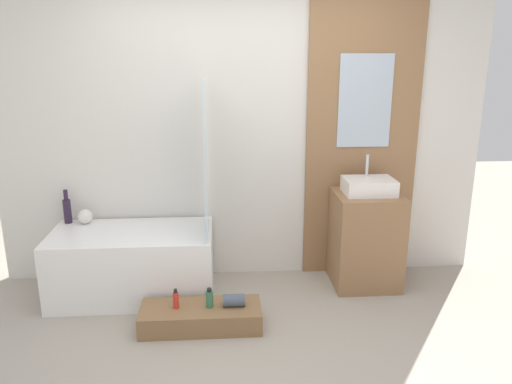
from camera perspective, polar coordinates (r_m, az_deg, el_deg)
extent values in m
plane|color=#A39989|center=(3.33, -0.08, -20.42)|extent=(12.00, 12.00, 0.00)
cube|color=silver|center=(4.31, -1.57, 6.94)|extent=(4.20, 0.06, 2.60)
cube|color=#8E6642|center=(4.43, 12.09, 6.84)|extent=(0.98, 0.03, 2.60)
cube|color=#ADBCCC|center=(4.38, 12.36, 10.11)|extent=(0.46, 0.01, 0.78)
cube|color=white|center=(4.28, -13.84, -7.92)|extent=(1.30, 0.69, 0.55)
cube|color=silver|center=(4.18, -14.09, -4.49)|extent=(1.02, 0.48, 0.01)
cube|color=silver|center=(3.90, -5.77, 3.95)|extent=(0.01, 0.57, 1.23)
cube|color=olive|center=(3.80, -6.31, -13.99)|extent=(0.88, 0.35, 0.16)
cube|color=#8E6642|center=(4.40, 12.41, -5.29)|extent=(0.55, 0.51, 0.82)
cube|color=white|center=(4.26, 12.78, 0.65)|extent=(0.41, 0.31, 0.13)
cylinder|color=silver|center=(4.30, 12.59, 2.98)|extent=(0.02, 0.02, 0.19)
cylinder|color=#2D1E33|center=(4.52, -20.75, -2.09)|extent=(0.06, 0.06, 0.20)
cylinder|color=#2D1E33|center=(4.48, -20.93, -0.32)|extent=(0.04, 0.04, 0.09)
sphere|color=silver|center=(4.46, -18.94, -2.68)|extent=(0.12, 0.12, 0.12)
cylinder|color=red|center=(3.75, -9.14, -12.12)|extent=(0.04, 0.04, 0.12)
cylinder|color=black|center=(3.71, -9.19, -11.10)|extent=(0.03, 0.03, 0.03)
cylinder|color=#38704C|center=(3.73, -5.34, -12.10)|extent=(0.06, 0.06, 0.12)
cylinder|color=black|center=(3.70, -5.37, -11.09)|extent=(0.03, 0.03, 0.03)
cylinder|color=#4C5666|center=(3.74, -2.56, -12.26)|extent=(0.16, 0.09, 0.09)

